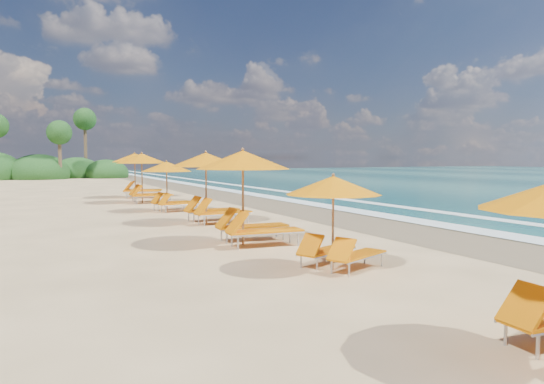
% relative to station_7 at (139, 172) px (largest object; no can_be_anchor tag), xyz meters
% --- Properties ---
extents(ground, '(160.00, 160.00, 0.00)m').
position_rel_station_7_xyz_m(ground, '(1.36, -14.75, -1.48)').
color(ground, '#D9B77F').
rests_on(ground, ground).
extents(wet_sand, '(4.00, 160.00, 0.01)m').
position_rel_station_7_xyz_m(wet_sand, '(5.36, -14.75, -1.48)').
color(wet_sand, olive).
rests_on(wet_sand, ground).
extents(surf_foam, '(4.00, 160.00, 0.01)m').
position_rel_station_7_xyz_m(surf_foam, '(8.06, -14.75, -1.46)').
color(surf_foam, white).
rests_on(surf_foam, ground).
extents(station_2, '(2.61, 2.58, 2.01)m').
position_rel_station_7_xyz_m(station_2, '(-0.05, -20.65, -0.36)').
color(station_2, olive).
rests_on(station_2, ground).
extents(station_3, '(2.93, 2.75, 2.59)m').
position_rel_station_7_xyz_m(station_3, '(-0.46, -17.11, -0.03)').
color(station_3, olive).
rests_on(station_3, ground).
extents(station_4, '(2.87, 2.67, 2.57)m').
position_rel_station_7_xyz_m(station_4, '(0.05, -12.54, -0.04)').
color(station_4, olive).
rests_on(station_4, ground).
extents(station_5, '(2.60, 2.47, 2.21)m').
position_rel_station_7_xyz_m(station_5, '(-0.24, -8.06, -0.24)').
color(station_5, olive).
rests_on(station_5, ground).
extents(station_6, '(2.90, 2.70, 2.61)m').
position_rel_station_7_xyz_m(station_6, '(-0.34, -3.59, -0.02)').
color(station_6, olive).
rests_on(station_6, ground).
extents(station_7, '(3.38, 3.31, 2.65)m').
position_rel_station_7_xyz_m(station_7, '(0.00, 0.00, 0.00)').
color(station_7, olive).
rests_on(station_7, ground).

